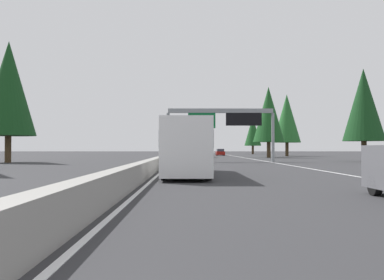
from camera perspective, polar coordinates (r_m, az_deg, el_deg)
ground_plane at (r=61.80m, az=-2.44°, el=-2.62°), size 320.00×320.00×0.00m
median_barrier at (r=81.79m, az=-2.19°, el=-1.95°), size 180.00×0.56×0.90m
shoulder_stripe_right at (r=72.39m, az=6.98°, el=-2.39°), size 160.00×0.16×0.01m
shoulder_stripe_median at (r=71.79m, az=-1.98°, el=-2.41°), size 160.00×0.16×0.01m
sign_gantry_overhead at (r=48.92m, az=4.15°, el=2.82°), size 0.50×12.68×6.25m
bus_mid_center at (r=24.68m, az=-0.74°, el=-0.85°), size 11.50×2.55×3.10m
sedan_far_right at (r=73.10m, az=2.11°, el=-1.86°), size 4.40×1.80×1.47m
sedan_far_left at (r=91.95m, az=3.89°, el=-1.71°), size 4.40×1.80×1.47m
conifer_right_near at (r=54.20m, az=22.46°, el=4.48°), size 4.94×4.94×11.23m
conifer_right_mid at (r=72.71m, az=10.45°, el=3.45°), size 5.36×5.36×12.17m
conifer_right_far at (r=87.09m, az=12.87°, el=2.89°), size 5.56×5.56×12.64m
conifer_right_distant at (r=117.19m, az=8.33°, el=1.23°), size 4.66×4.66×10.58m
conifer_left_near at (r=51.12m, az=-23.85°, el=6.49°), size 6.00×6.00×13.64m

